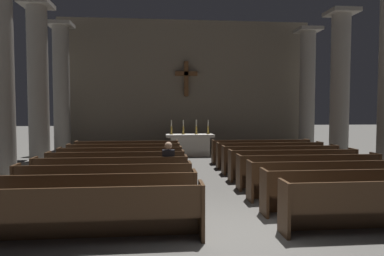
# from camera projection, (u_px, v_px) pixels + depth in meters

# --- Properties ---
(ground_plane) EXTENTS (80.00, 80.00, 0.00)m
(ground_plane) POSITION_uv_depth(u_px,v_px,m) (243.00, 236.00, 5.99)
(ground_plane) COLOR #66635E
(pew_left_row_1) EXTENTS (3.93, 0.50, 0.95)m
(pew_left_row_1) POSITION_uv_depth(u_px,v_px,m) (83.00, 214.00, 5.68)
(pew_left_row_1) COLOR #422B19
(pew_left_row_1) RESTS_ON ground
(pew_left_row_2) EXTENTS (3.93, 0.50, 0.95)m
(pew_left_row_2) POSITION_uv_depth(u_px,v_px,m) (96.00, 196.00, 6.81)
(pew_left_row_2) COLOR #422B19
(pew_left_row_2) RESTS_ON ground
(pew_left_row_3) EXTENTS (3.93, 0.50, 0.95)m
(pew_left_row_3) POSITION_uv_depth(u_px,v_px,m) (105.00, 184.00, 7.93)
(pew_left_row_3) COLOR #422B19
(pew_left_row_3) RESTS_ON ground
(pew_left_row_4) EXTENTS (3.93, 0.50, 0.95)m
(pew_left_row_4) POSITION_uv_depth(u_px,v_px,m) (111.00, 175.00, 9.06)
(pew_left_row_4) COLOR #422B19
(pew_left_row_4) RESTS_ON ground
(pew_left_row_5) EXTENTS (3.93, 0.50, 0.95)m
(pew_left_row_5) POSITION_uv_depth(u_px,v_px,m) (117.00, 167.00, 10.19)
(pew_left_row_5) COLOR #422B19
(pew_left_row_5) RESTS_ON ground
(pew_left_row_6) EXTENTS (3.93, 0.50, 0.95)m
(pew_left_row_6) POSITION_uv_depth(u_px,v_px,m) (121.00, 161.00, 11.32)
(pew_left_row_6) COLOR #422B19
(pew_left_row_6) RESTS_ON ground
(pew_left_row_7) EXTENTS (3.93, 0.50, 0.95)m
(pew_left_row_7) POSITION_uv_depth(u_px,v_px,m) (124.00, 157.00, 12.45)
(pew_left_row_7) COLOR #422B19
(pew_left_row_7) RESTS_ON ground
(pew_left_row_8) EXTENTS (3.93, 0.50, 0.95)m
(pew_left_row_8) POSITION_uv_depth(u_px,v_px,m) (127.00, 153.00, 13.58)
(pew_left_row_8) COLOR #422B19
(pew_left_row_8) RESTS_ON ground
(pew_right_row_2) EXTENTS (3.93, 0.50, 0.95)m
(pew_right_row_2) POSITION_uv_depth(u_px,v_px,m) (355.00, 190.00, 7.30)
(pew_right_row_2) COLOR #422B19
(pew_right_row_2) RESTS_ON ground
(pew_right_row_3) EXTENTS (3.93, 0.50, 0.95)m
(pew_right_row_3) POSITION_uv_depth(u_px,v_px,m) (329.00, 179.00, 8.43)
(pew_right_row_3) COLOR #422B19
(pew_right_row_3) RESTS_ON ground
(pew_right_row_4) EXTENTS (3.93, 0.50, 0.95)m
(pew_right_row_4) POSITION_uv_depth(u_px,v_px,m) (309.00, 171.00, 9.56)
(pew_right_row_4) COLOR #422B19
(pew_right_row_4) RESTS_ON ground
(pew_right_row_5) EXTENTS (3.93, 0.50, 0.95)m
(pew_right_row_5) POSITION_uv_depth(u_px,v_px,m) (293.00, 165.00, 10.69)
(pew_right_row_5) COLOR #422B19
(pew_right_row_5) RESTS_ON ground
(pew_right_row_6) EXTENTS (3.93, 0.50, 0.95)m
(pew_right_row_6) POSITION_uv_depth(u_px,v_px,m) (280.00, 159.00, 11.82)
(pew_right_row_6) COLOR #422B19
(pew_right_row_6) RESTS_ON ground
(pew_right_row_7) EXTENTS (3.93, 0.50, 0.95)m
(pew_right_row_7) POSITION_uv_depth(u_px,v_px,m) (269.00, 155.00, 12.95)
(pew_right_row_7) COLOR #422B19
(pew_right_row_7) RESTS_ON ground
(pew_right_row_8) EXTENTS (3.93, 0.50, 0.95)m
(pew_right_row_8) POSITION_uv_depth(u_px,v_px,m) (261.00, 151.00, 14.08)
(pew_right_row_8) COLOR #422B19
(pew_right_row_8) RESTS_ON ground
(column_left_second) EXTENTS (1.12, 1.12, 6.14)m
(column_left_second) POSITION_uv_depth(u_px,v_px,m) (0.00, 80.00, 9.99)
(column_left_second) COLOR gray
(column_left_second) RESTS_ON ground
(column_left_third) EXTENTS (1.12, 1.12, 6.14)m
(column_left_third) POSITION_uv_depth(u_px,v_px,m) (38.00, 87.00, 13.13)
(column_left_third) COLOR gray
(column_left_third) RESTS_ON ground
(column_right_third) EXTENTS (1.12, 1.12, 6.14)m
(column_right_third) POSITION_uv_depth(u_px,v_px,m) (340.00, 89.00, 14.25)
(column_right_third) COLOR gray
(column_right_third) RESTS_ON ground
(column_left_fourth) EXTENTS (1.12, 1.12, 6.14)m
(column_left_fourth) POSITION_uv_depth(u_px,v_px,m) (62.00, 91.00, 16.28)
(column_left_fourth) COLOR gray
(column_left_fourth) RESTS_ON ground
(column_right_fourth) EXTENTS (1.12, 1.12, 6.14)m
(column_right_fourth) POSITION_uv_depth(u_px,v_px,m) (307.00, 93.00, 17.39)
(column_right_fourth) COLOR gray
(column_right_fourth) RESTS_ON ground
(altar) EXTENTS (2.20, 0.90, 1.01)m
(altar) POSITION_uv_depth(u_px,v_px,m) (190.00, 144.00, 16.16)
(altar) COLOR #BCB7AD
(altar) RESTS_ON ground
(candlestick_outer_left) EXTENTS (0.16, 0.16, 0.66)m
(candlestick_outer_left) POSITION_uv_depth(u_px,v_px,m) (171.00, 130.00, 16.05)
(candlestick_outer_left) COLOR #B79338
(candlestick_outer_left) RESTS_ON altar
(candlestick_inner_left) EXTENTS (0.16, 0.16, 0.66)m
(candlestick_inner_left) POSITION_uv_depth(u_px,v_px,m) (183.00, 130.00, 16.10)
(candlestick_inner_left) COLOR #B79338
(candlestick_inner_left) RESTS_ON altar
(candlestick_inner_right) EXTENTS (0.16, 0.16, 0.66)m
(candlestick_inner_right) POSITION_uv_depth(u_px,v_px,m) (196.00, 130.00, 16.15)
(candlestick_inner_right) COLOR #B79338
(candlestick_inner_right) RESTS_ON altar
(candlestick_outer_right) EXTENTS (0.16, 0.16, 0.66)m
(candlestick_outer_right) POSITION_uv_depth(u_px,v_px,m) (208.00, 130.00, 16.21)
(candlestick_outer_right) COLOR #B79338
(candlestick_outer_right) RESTS_ON altar
(apse_with_cross) EXTENTS (13.04, 0.47, 6.78)m
(apse_with_cross) POSITION_uv_depth(u_px,v_px,m) (186.00, 86.00, 18.38)
(apse_with_cross) COLOR #706656
(apse_with_cross) RESTS_ON ground
(lone_worshipper) EXTENTS (0.32, 0.43, 1.32)m
(lone_worshipper) POSITION_uv_depth(u_px,v_px,m) (168.00, 165.00, 9.23)
(lone_worshipper) COLOR #26262B
(lone_worshipper) RESTS_ON ground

